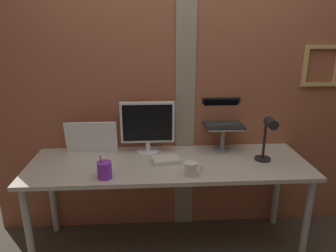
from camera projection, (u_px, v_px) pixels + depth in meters
name	position (u px, v px, depth m)	size (l,w,h in m)	color
ground_plane	(185.00, 252.00, 2.47)	(6.00, 6.00, 0.00)	#4C4238
brick_wall_back	(182.00, 81.00, 2.52)	(3.16, 0.16, 2.57)	#9E563D
desk	(169.00, 171.00, 2.33)	(2.07, 0.65, 0.75)	beige
monitor	(148.00, 125.00, 2.43)	(0.42, 0.18, 0.41)	white
laptop_stand	(223.00, 134.00, 2.49)	(0.28, 0.22, 0.21)	gray
laptop	(222.00, 117.00, 2.51)	(0.31, 0.27, 0.21)	black
whiteboard_panel	(91.00, 137.00, 2.45)	(0.40, 0.02, 0.26)	white
desk_lamp	(268.00, 135.00, 2.23)	(0.12, 0.20, 0.35)	black
pen_cup	(105.00, 170.00, 2.05)	(0.10, 0.10, 0.16)	purple
coffee_mug	(191.00, 169.00, 2.09)	(0.12, 0.08, 0.09)	silver
paper_clutter_stack	(166.00, 160.00, 2.30)	(0.20, 0.14, 0.03)	silver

